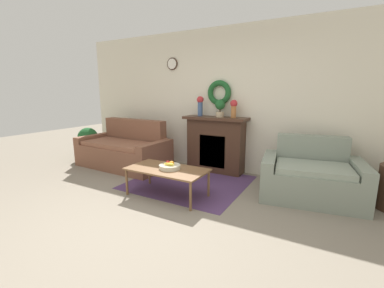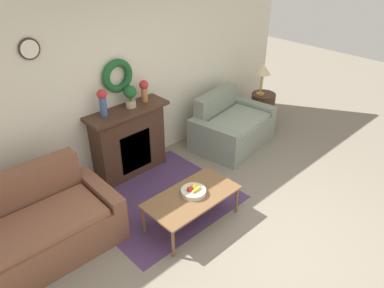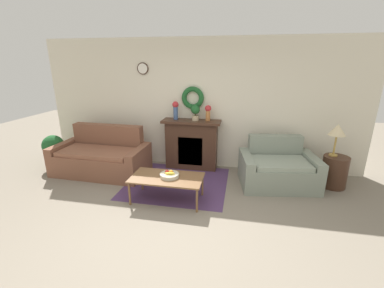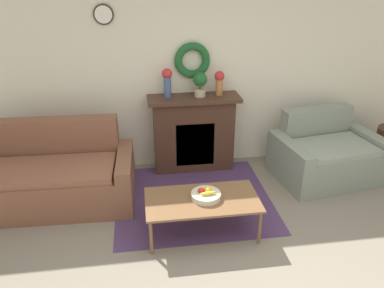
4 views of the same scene
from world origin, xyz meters
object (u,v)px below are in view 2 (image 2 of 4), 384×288
(potted_plant_on_mantel, at_px, (130,95))
(loveseat_right, at_px, (231,127))
(couch_left, at_px, (31,232))
(vase_on_mantel_right, at_px, (144,89))
(table_lamp, at_px, (263,69))
(vase_on_mantel_left, at_px, (103,101))
(coffee_table, at_px, (192,198))
(fireplace, at_px, (129,141))
(fruit_bowl, at_px, (193,191))
(side_table_by_loveseat, at_px, (262,108))

(potted_plant_on_mantel, bearing_deg, loveseat_right, -15.87)
(couch_left, distance_m, vase_on_mantel_right, 2.39)
(potted_plant_on_mantel, bearing_deg, table_lamp, -7.07)
(potted_plant_on_mantel, bearing_deg, vase_on_mantel_left, 177.30)
(vase_on_mantel_left, bearing_deg, coffee_table, -81.50)
(coffee_table, height_order, table_lamp, table_lamp)
(table_lamp, height_order, vase_on_mantel_right, vase_on_mantel_right)
(fireplace, height_order, couch_left, fireplace)
(fireplace, xyz_separation_m, coffee_table, (-0.12, -1.46, -0.15))
(fireplace, relative_size, couch_left, 0.64)
(coffee_table, bearing_deg, loveseat_right, 27.65)
(couch_left, bearing_deg, fruit_bowl, -24.69)
(fireplace, height_order, loveseat_right, fireplace)
(loveseat_right, relative_size, vase_on_mantel_left, 3.89)
(loveseat_right, relative_size, potted_plant_on_mantel, 4.62)
(fireplace, xyz_separation_m, couch_left, (-1.78, -0.61, -0.21))
(vase_on_mantel_left, bearing_deg, fruit_bowl, -79.82)
(coffee_table, bearing_deg, vase_on_mantel_left, 98.50)
(coffee_table, bearing_deg, fruit_bowl, 18.51)
(loveseat_right, height_order, potted_plant_on_mantel, potted_plant_on_mantel)
(vase_on_mantel_left, bearing_deg, potted_plant_on_mantel, -2.70)
(fireplace, bearing_deg, coffee_table, -94.79)
(loveseat_right, relative_size, coffee_table, 1.25)
(fireplace, xyz_separation_m, loveseat_right, (1.74, -0.49, -0.23))
(fruit_bowl, height_order, vase_on_mantel_left, vase_on_mantel_left)
(vase_on_mantel_left, relative_size, potted_plant_on_mantel, 1.19)
(fireplace, height_order, vase_on_mantel_left, vase_on_mantel_left)
(vase_on_mantel_left, bearing_deg, fireplace, -0.93)
(fireplace, relative_size, vase_on_mantel_left, 3.22)
(fruit_bowl, distance_m, table_lamp, 3.05)
(side_table_by_loveseat, bearing_deg, fireplace, 172.08)
(fruit_bowl, height_order, table_lamp, table_lamp)
(coffee_table, bearing_deg, potted_plant_on_mantel, 81.91)
(loveseat_right, bearing_deg, coffee_table, -161.17)
(fruit_bowl, xyz_separation_m, vase_on_mantel_right, (0.42, 1.45, 0.79))
(loveseat_right, relative_size, table_lamp, 2.51)
(couch_left, bearing_deg, side_table_by_loveseat, 4.44)
(fruit_bowl, distance_m, side_table_by_loveseat, 3.03)
(vase_on_mantel_right, distance_m, potted_plant_on_mantel, 0.26)
(fruit_bowl, height_order, vase_on_mantel_right, vase_on_mantel_right)
(vase_on_mantel_left, bearing_deg, side_table_by_loveseat, -7.16)
(coffee_table, xyz_separation_m, potted_plant_on_mantel, (0.21, 1.45, 0.86))
(couch_left, xyz_separation_m, potted_plant_on_mantel, (1.86, 0.59, 0.92))
(potted_plant_on_mantel, bearing_deg, vase_on_mantel_right, 4.43)
(loveseat_right, height_order, coffee_table, loveseat_right)
(fruit_bowl, bearing_deg, table_lamp, 21.73)
(couch_left, bearing_deg, coffee_table, -25.64)
(couch_left, bearing_deg, loveseat_right, 3.59)
(side_table_by_loveseat, relative_size, vase_on_mantel_left, 1.55)
(table_lamp, distance_m, vase_on_mantel_right, 2.39)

